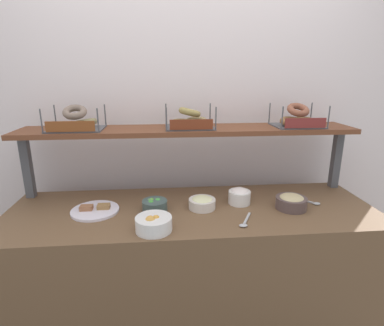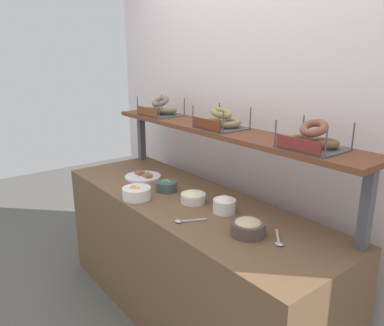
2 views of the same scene
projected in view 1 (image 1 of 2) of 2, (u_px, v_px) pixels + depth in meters
The scene contains 17 objects.
ground_plane at pixel (192, 326), 2.02m from camera, with size 8.00×8.00×0.00m, color #595651.
back_wall at pixel (185, 132), 2.21m from camera, with size 3.34×0.06×2.40m, color silver.
deli_counter at pixel (192, 271), 1.90m from camera, with size 2.14×0.70×0.85m, color brown.
shelf_riser_left at pixel (27, 167), 1.90m from camera, with size 0.05×0.05×0.40m, color #4C4C51.
shelf_riser_right at pixel (336, 159), 2.08m from camera, with size 0.05×0.05×0.40m, color #4C4C51.
upper_shelf at pixel (188, 130), 1.93m from camera, with size 2.10×0.32×0.03m, color brown.
bowl_hummus at pixel (291, 202), 1.78m from camera, with size 0.18×0.18×0.09m.
bowl_potato_salad at pixel (202, 203), 1.78m from camera, with size 0.16×0.16×0.07m.
bowl_fruit_salad at pixel (154, 224), 1.52m from camera, with size 0.18×0.18×0.09m.
bowl_cream_cheese at pixel (239, 196), 1.84m from camera, with size 0.13×0.13×0.10m.
bowl_veggie_mix at pixel (155, 205), 1.74m from camera, with size 0.14×0.14×0.07m.
serving_plate_white at pixel (95, 210), 1.74m from camera, with size 0.27×0.27×0.04m.
serving_spoon_near_plate at pixel (245, 222), 1.60m from camera, with size 0.10×0.16×0.01m.
serving_spoon_by_edge at pixel (310, 202), 1.86m from camera, with size 0.14×0.14×0.01m.
bagel_basket_poppy at pixel (75, 122), 1.84m from camera, with size 0.32×0.26×0.15m.
bagel_basket_everything at pixel (189, 121), 1.91m from camera, with size 0.30×0.26×0.14m.
bagel_basket_cinnamon_raisin at pixel (297, 119), 1.96m from camera, with size 0.30×0.24×0.15m.
Camera 1 is at (-0.15, -1.63, 1.60)m, focal length 28.60 mm.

